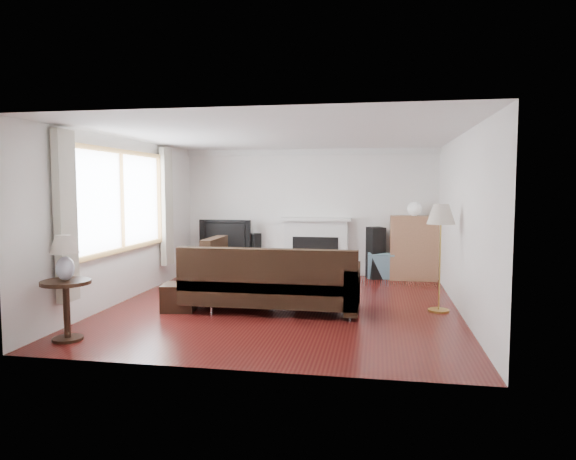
% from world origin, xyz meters
% --- Properties ---
extents(room, '(5.10, 5.60, 2.54)m').
position_xyz_m(room, '(0.00, 0.00, 1.25)').
color(room, '#511512').
rests_on(room, ground).
extents(window, '(0.12, 2.74, 1.54)m').
position_xyz_m(window, '(-2.45, -0.20, 1.55)').
color(window, olive).
rests_on(window, room).
extents(curtain_near, '(0.10, 0.35, 2.10)m').
position_xyz_m(curtain_near, '(-2.40, -1.72, 1.40)').
color(curtain_near, beige).
rests_on(curtain_near, room).
extents(curtain_far, '(0.10, 0.35, 2.10)m').
position_xyz_m(curtain_far, '(-2.40, 1.32, 1.40)').
color(curtain_far, beige).
rests_on(curtain_far, room).
extents(fireplace, '(1.40, 0.26, 1.15)m').
position_xyz_m(fireplace, '(0.15, 2.64, 0.57)').
color(fireplace, white).
rests_on(fireplace, room).
extents(tv_stand, '(1.01, 0.45, 0.50)m').
position_xyz_m(tv_stand, '(-1.63, 2.49, 0.25)').
color(tv_stand, black).
rests_on(tv_stand, ground).
extents(television, '(1.04, 0.14, 0.60)m').
position_xyz_m(television, '(-1.63, 2.49, 0.80)').
color(television, black).
rests_on(television, tv_stand).
extents(speaker_left, '(0.30, 0.33, 0.82)m').
position_xyz_m(speaker_left, '(-1.11, 2.55, 0.41)').
color(speaker_left, black).
rests_on(speaker_left, ground).
extents(speaker_right, '(0.39, 0.41, 0.99)m').
position_xyz_m(speaker_right, '(1.32, 2.51, 0.49)').
color(speaker_right, black).
rests_on(speaker_right, ground).
extents(bookshelf, '(0.88, 0.42, 1.21)m').
position_xyz_m(bookshelf, '(2.03, 2.51, 0.60)').
color(bookshelf, '#9E6949').
rests_on(bookshelf, ground).
extents(globe_lamp, '(0.26, 0.26, 0.26)m').
position_xyz_m(globe_lamp, '(2.03, 2.51, 1.34)').
color(globe_lamp, white).
rests_on(globe_lamp, bookshelf).
extents(sectional_sofa, '(2.68, 1.96, 0.87)m').
position_xyz_m(sectional_sofa, '(-0.13, -0.34, 0.43)').
color(sectional_sofa, black).
rests_on(sectional_sofa, ground).
extents(coffee_table, '(1.17, 0.92, 0.40)m').
position_xyz_m(coffee_table, '(-0.17, 1.24, 0.20)').
color(coffee_table, brown).
rests_on(coffee_table, ground).
extents(footstool, '(0.52, 0.52, 0.38)m').
position_xyz_m(footstool, '(-1.43, -0.56, 0.19)').
color(footstool, black).
rests_on(footstool, ground).
extents(floor_lamp, '(0.39, 0.39, 1.52)m').
position_xyz_m(floor_lamp, '(2.22, 0.01, 0.76)').
color(floor_lamp, '#B89140').
rests_on(floor_lamp, ground).
extents(side_table, '(0.56, 0.56, 0.69)m').
position_xyz_m(side_table, '(-2.15, -2.14, 0.35)').
color(side_table, black).
rests_on(side_table, ground).
extents(table_lamp, '(0.32, 0.32, 0.51)m').
position_xyz_m(table_lamp, '(-2.15, -2.14, 0.95)').
color(table_lamp, silver).
rests_on(table_lamp, side_table).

